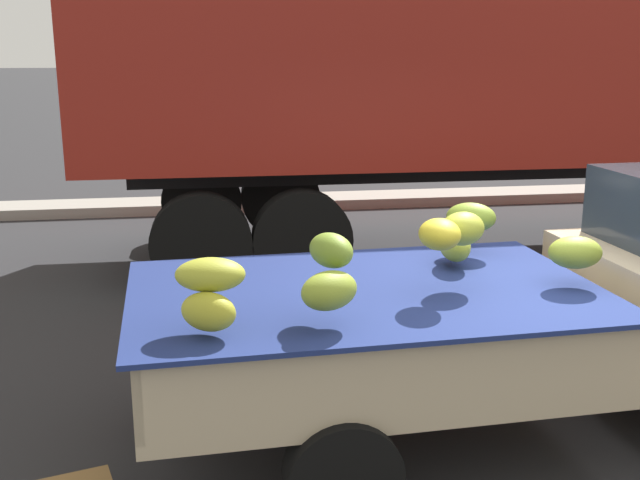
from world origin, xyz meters
The scene contains 3 objects.
ground centered at (0.00, 0.00, 0.00)m, with size 220.00×220.00×0.00m, color #28282B.
curb_strip centered at (0.00, 7.85, 0.08)m, with size 80.00×0.80×0.16m, color gray.
semi_trailer centered at (2.38, 4.68, 2.54)m, with size 12.02×2.71×3.95m.
Camera 1 is at (-2.19, -4.29, 2.53)m, focal length 42.16 mm.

